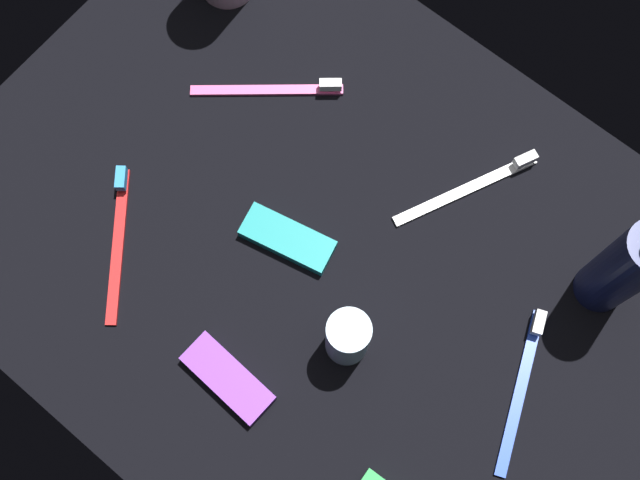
# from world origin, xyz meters

# --- Properties ---
(ground_plane) EXTENTS (0.84, 0.64, 0.01)m
(ground_plane) POSITION_xyz_m (0.00, 0.00, -0.01)
(ground_plane) COLOR black
(lotion_bottle) EXTENTS (0.05, 0.05, 0.19)m
(lotion_bottle) POSITION_xyz_m (0.27, 0.16, 0.09)
(lotion_bottle) COLOR #181E4D
(lotion_bottle) RESTS_ON ground_plane
(deodorant_stick) EXTENTS (0.05, 0.05, 0.09)m
(deodorant_stick) POSITION_xyz_m (0.09, -0.07, 0.04)
(deodorant_stick) COLOR silver
(deodorant_stick) RESTS_ON ground_plane
(toothbrush_pink) EXTENTS (0.15, 0.12, 0.02)m
(toothbrush_pink) POSITION_xyz_m (-0.16, 0.12, 0.01)
(toothbrush_pink) COLOR #E55999
(toothbrush_pink) RESTS_ON ground_plane
(toothbrush_white) EXTENTS (0.09, 0.17, 0.02)m
(toothbrush_white) POSITION_xyz_m (0.09, 0.17, 0.01)
(toothbrush_white) COLOR white
(toothbrush_white) RESTS_ON ground_plane
(toothbrush_red) EXTENTS (0.12, 0.15, 0.02)m
(toothbrush_red) POSITION_xyz_m (-0.18, -0.13, 0.01)
(toothbrush_red) COLOR red
(toothbrush_red) RESTS_ON ground_plane
(toothbrush_blue) EXTENTS (0.08, 0.17, 0.02)m
(toothbrush_blue) POSITION_xyz_m (0.26, 0.02, 0.01)
(toothbrush_blue) COLOR blue
(toothbrush_blue) RESTS_ON ground_plane
(snack_bar_purple) EXTENTS (0.11, 0.05, 0.01)m
(snack_bar_purple) POSITION_xyz_m (0.02, -0.17, 0.01)
(snack_bar_purple) COLOR purple
(snack_bar_purple) RESTS_ON ground_plane
(snack_bar_teal) EXTENTS (0.11, 0.06, 0.01)m
(snack_bar_teal) POSITION_xyz_m (-0.03, -0.02, 0.01)
(snack_bar_teal) COLOR teal
(snack_bar_teal) RESTS_ON ground_plane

